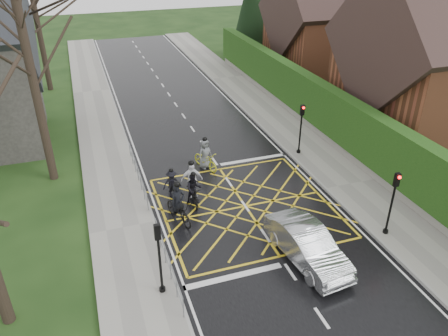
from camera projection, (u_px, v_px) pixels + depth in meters
ground at (245, 206)px, 21.69m from camera, size 120.00×120.00×0.00m
road at (245, 206)px, 21.68m from camera, size 9.00×80.00×0.01m
sidewalk_right at (350, 185)px, 23.34m from camera, size 3.00×80.00×0.15m
sidewalk_left at (123, 229)px, 19.96m from camera, size 3.00×80.00×0.15m
stone_wall at (322, 132)px, 28.68m from camera, size 0.50×38.00×0.70m
hedge at (325, 107)px, 27.83m from camera, size 0.90×38.00×2.80m
house_near at (447, 65)px, 26.88m from camera, size 11.80×9.80×11.30m
house_far at (328, 28)px, 38.65m from camera, size 9.80×8.80×10.30m
conifer at (252, 9)px, 43.85m from camera, size 4.60×4.60×10.00m
tree_near at (22, 31)px, 20.29m from camera, size 9.24×9.24×11.44m
tree_far at (33, 0)px, 33.81m from camera, size 8.40×8.40×10.40m
railing_south at (168, 258)px, 17.10m from camera, size 0.05×5.04×1.03m
railing_north at (137, 170)px, 23.31m from camera, size 0.05×6.04×1.03m
traffic_light_ne at (301, 130)px, 25.80m from camera, size 0.24×0.31×3.21m
traffic_light_se at (391, 205)px, 18.84m from camera, size 0.24×0.31×3.21m
traffic_light_sw at (160, 260)px, 15.72m from camera, size 0.24×0.31×3.21m
cyclist_rear at (179, 208)px, 20.33m from camera, size 1.34×2.27×2.09m
cyclist_back at (194, 192)px, 21.60m from camera, size 0.85×1.82×1.78m
cyclist_mid at (172, 187)px, 22.20m from camera, size 0.96×1.67×1.62m
cyclist_front at (192, 184)px, 22.12m from camera, size 1.16×2.12×2.07m
cyclist_lead at (205, 157)px, 24.84m from camera, size 1.37×2.09×1.92m
car at (307, 245)px, 17.86m from camera, size 2.07×4.68×1.49m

